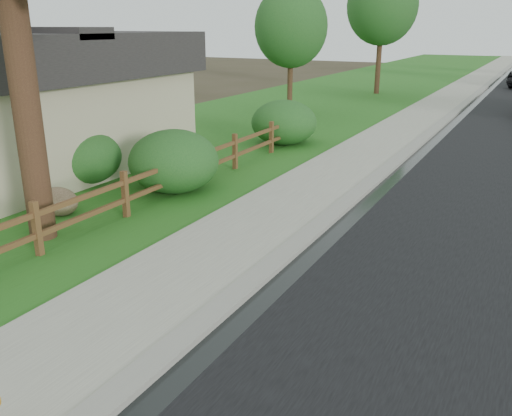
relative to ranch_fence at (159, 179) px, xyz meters
The scene contains 13 objects.
ground 7.37m from the ranch_fence, 60.64° to the right, with size 120.00×120.00×0.00m, color #38331E.
curb 28.88m from the ranch_fence, 82.04° to the left, with size 0.40×90.00×0.12m, color gray.
wet_gutter 28.94m from the ranch_fence, 81.35° to the left, with size 0.50×90.00×0.00m, color black.
sidewalk 28.73m from the ranch_fence, 84.61° to the left, with size 2.20×90.00×0.10m, color gray.
grass_strip 28.62m from the ranch_fence, 88.40° to the left, with size 1.60×90.00×0.06m, color #265C1A.
lawn_near 28.94m from the ranch_fence, 98.75° to the left, with size 9.00×90.00×0.04m, color #265C1A.
ranch_fence is the anchor object (origin of this frame).
boulder 2.31m from the ranch_fence, 131.55° to the right, with size 0.97×0.73×0.65m, color brown.
shrub_b 1.08m from the ranch_fence, 106.46° to the left, with size 2.30×2.30×1.61m, color #1B4B1D.
shrub_c 2.94m from the ranch_fence, behind, with size 2.03×2.03×1.47m, color #1B4B1D.
shrub_d 7.61m from the ranch_fence, 92.26° to the left, with size 2.33×2.33×1.59m, color #1B4B1D.
tree_near_left 14.16m from the ranch_fence, 101.62° to the left, with size 3.29×3.29×5.83m.
tree_mid_left 24.39m from the ranch_fence, 93.83° to the left, with size 4.20×4.20×7.51m.
Camera 1 is at (4.26, -3.46, 4.10)m, focal length 38.00 mm.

